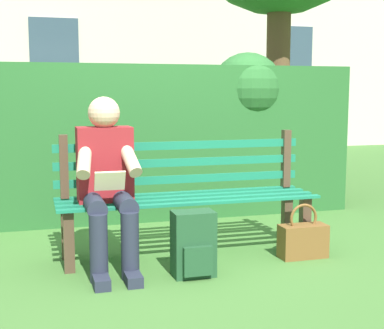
{
  "coord_description": "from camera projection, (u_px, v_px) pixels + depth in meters",
  "views": [
    {
      "loc": [
        1.07,
        3.8,
        1.2
      ],
      "look_at": [
        0.0,
        0.1,
        0.69
      ],
      "focal_mm": 51.31,
      "sensor_mm": 36.0,
      "label": 1
    }
  ],
  "objects": [
    {
      "name": "ground",
      "position": [
        188.0,
        255.0,
        4.07
      ],
      "size": [
        60.0,
        60.0,
        0.0
      ],
      "primitive_type": "plane",
      "color": "#3D6B2D"
    },
    {
      "name": "park_bench",
      "position": [
        186.0,
        193.0,
        4.08
      ],
      "size": [
        1.9,
        0.47,
        0.9
      ],
      "color": "#4C3828",
      "rests_on": "ground"
    },
    {
      "name": "person_seated",
      "position": [
        107.0,
        178.0,
        3.73
      ],
      "size": [
        0.44,
        0.73,
        1.17
      ],
      "color": "maroon",
      "rests_on": "ground"
    },
    {
      "name": "hedge_backdrop",
      "position": [
        102.0,
        137.0,
        5.25
      ],
      "size": [
        4.91,
        0.87,
        1.59
      ],
      "color": "#265B28",
      "rests_on": "ground"
    },
    {
      "name": "backpack",
      "position": [
        193.0,
        244.0,
        3.59
      ],
      "size": [
        0.27,
        0.25,
        0.43
      ],
      "color": "#1E4728",
      "rests_on": "ground"
    },
    {
      "name": "handbag",
      "position": [
        303.0,
        240.0,
        3.99
      ],
      "size": [
        0.35,
        0.15,
        0.4
      ],
      "color": "brown",
      "rests_on": "ground"
    }
  ]
}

